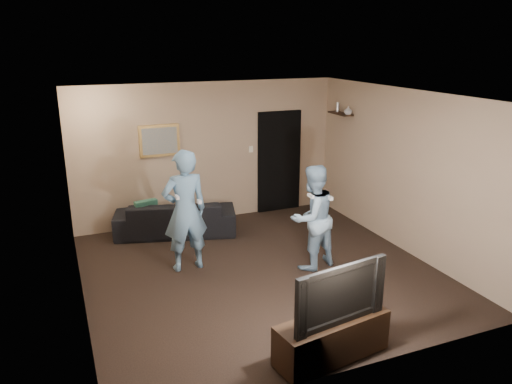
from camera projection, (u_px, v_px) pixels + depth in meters
name	position (u px, v px, depth m)	size (l,w,h in m)	color
ground	(260.00, 271.00, 7.46)	(5.00, 5.00, 0.00)	black
ceiling	(260.00, 95.00, 6.69)	(5.00, 5.00, 0.04)	silver
wall_back	(208.00, 153.00, 9.29)	(5.00, 0.04, 2.60)	tan
wall_front	(360.00, 256.00, 4.87)	(5.00, 0.04, 2.60)	tan
wall_left	(74.00, 210.00, 6.17)	(0.04, 5.00, 2.60)	tan
wall_right	(404.00, 171.00, 7.99)	(0.04, 5.00, 2.60)	tan
sofa	(176.00, 217.00, 8.84)	(2.09, 0.82, 0.61)	black
throw_pillow	(146.00, 211.00, 8.60)	(0.39, 0.12, 0.39)	#1A503E
painting_frame	(159.00, 141.00, 8.85)	(0.72, 0.05, 0.57)	olive
painting_canvas	(160.00, 141.00, 8.82)	(0.62, 0.01, 0.47)	slate
doorway	(279.00, 162.00, 9.88)	(0.90, 0.06, 2.00)	black
light_switch	(251.00, 149.00, 9.57)	(0.08, 0.02, 0.12)	silver
wall_shelf	(340.00, 114.00, 9.33)	(0.20, 0.60, 0.03)	black
shelf_vase	(348.00, 110.00, 9.08)	(0.14, 0.14, 0.15)	#BABBC0
shelf_figurine	(338.00, 107.00, 9.40)	(0.06, 0.06, 0.18)	silver
tv_console	(332.00, 338.00, 5.36)	(1.30, 0.42, 0.46)	black
television	(334.00, 291.00, 5.20)	(1.14, 0.15, 0.66)	black
wii_player_left	(185.00, 211.00, 7.30)	(0.69, 0.52, 1.83)	#6791B3
wii_player_right	(312.00, 217.00, 7.39)	(0.90, 0.78, 1.59)	#8CAFCC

